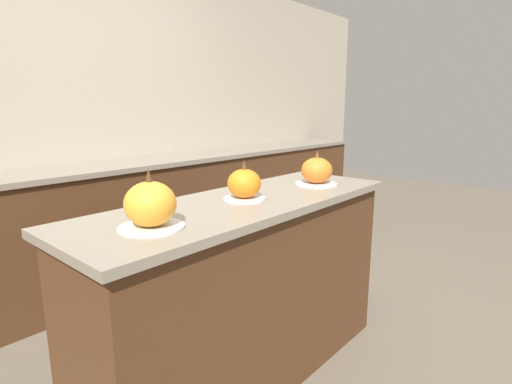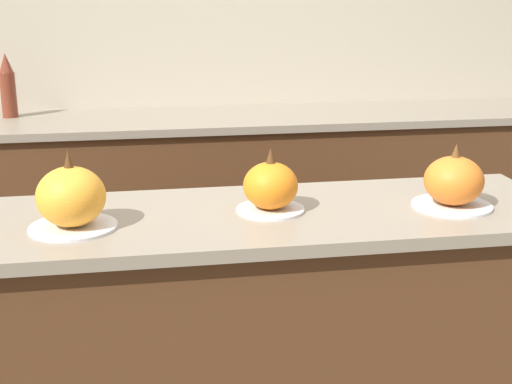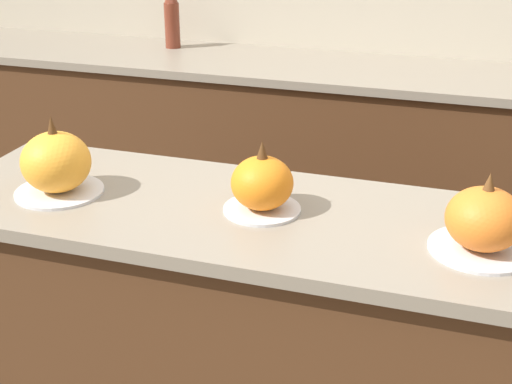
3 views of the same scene
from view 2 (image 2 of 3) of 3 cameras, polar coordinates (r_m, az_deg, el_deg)
wall_back at (r=3.66m, az=-4.17°, el=12.24°), size 8.00×0.06×2.50m
kitchen_island at (r=2.16m, az=1.13°, el=-12.88°), size 1.67×0.55×0.90m
back_counter at (r=3.49m, az=-3.36°, el=-1.25°), size 6.00×0.60×0.91m
pumpkin_cake_left at (r=1.89m, az=-14.57°, el=-0.52°), size 0.23×0.23×0.21m
pumpkin_cake_center at (r=1.97m, az=1.06°, el=0.37°), size 0.19×0.19×0.18m
pumpkin_cake_right at (r=2.08m, az=15.53°, el=0.71°), size 0.23×0.23×0.18m
bottle_tall at (r=3.51m, az=-19.24°, el=7.96°), size 0.07×0.07×0.30m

